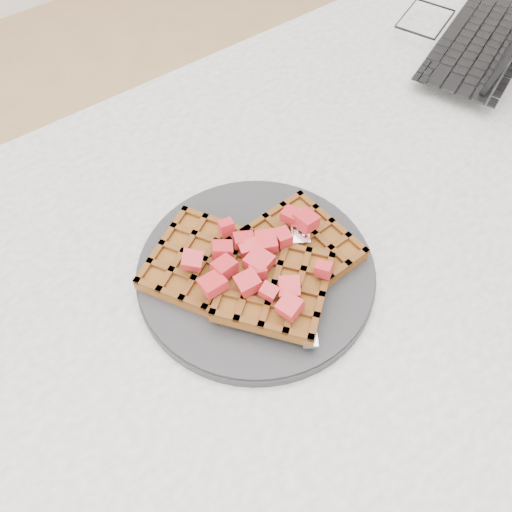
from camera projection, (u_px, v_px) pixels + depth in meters
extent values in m
plane|color=tan|center=(305.00, 434.00, 1.31)|extent=(4.00, 4.00, 0.00)
cube|color=beige|center=(347.00, 243.00, 0.71)|extent=(1.20, 0.80, 0.03)
cube|color=white|center=(403.00, 133.00, 1.36)|extent=(0.06, 0.06, 0.72)
cylinder|color=black|center=(256.00, 272.00, 0.65)|extent=(0.27, 0.27, 0.02)
imported|color=black|center=(457.00, 35.00, 0.91)|extent=(0.36, 0.30, 0.02)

